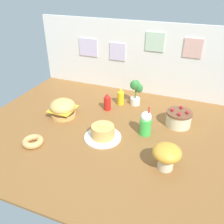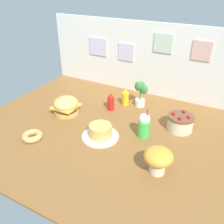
{
  "view_description": "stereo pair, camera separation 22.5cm",
  "coord_description": "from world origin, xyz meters",
  "px_view_note": "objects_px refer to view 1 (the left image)",
  "views": [
    {
      "loc": [
        0.76,
        -1.71,
        1.28
      ],
      "look_at": [
        0.04,
        0.1,
        0.15
      ],
      "focal_mm": 38.76,
      "sensor_mm": 36.0,
      "label": 1
    },
    {
      "loc": [
        0.97,
        -1.62,
        1.28
      ],
      "look_at": [
        0.04,
        0.1,
        0.15
      ],
      "focal_mm": 38.76,
      "sensor_mm": 36.0,
      "label": 2
    }
  ],
  "objects_px": {
    "layer_cake": "(179,118)",
    "cream_soda_cup": "(146,123)",
    "mushroom_stool": "(167,155)",
    "ketchup_bottle": "(107,102)",
    "donut_pink_glaze": "(33,141)",
    "mustard_bottle": "(121,97)",
    "pancake_stack": "(103,133)",
    "potted_plant": "(136,91)",
    "burger": "(63,108)"
  },
  "relations": [
    {
      "from": "burger",
      "to": "mustard_bottle",
      "type": "distance_m",
      "value": 0.65
    },
    {
      "from": "ketchup_bottle",
      "to": "mustard_bottle",
      "type": "height_order",
      "value": "same"
    },
    {
      "from": "burger",
      "to": "ketchup_bottle",
      "type": "relative_size",
      "value": 1.33
    },
    {
      "from": "pancake_stack",
      "to": "mushroom_stool",
      "type": "distance_m",
      "value": 0.62
    },
    {
      "from": "mustard_bottle",
      "to": "mushroom_stool",
      "type": "relative_size",
      "value": 0.91
    },
    {
      "from": "donut_pink_glaze",
      "to": "cream_soda_cup",
      "type": "bearing_deg",
      "value": 30.5
    },
    {
      "from": "cream_soda_cup",
      "to": "ketchup_bottle",
      "type": "bearing_deg",
      "value": 149.12
    },
    {
      "from": "pancake_stack",
      "to": "cream_soda_cup",
      "type": "relative_size",
      "value": 1.13
    },
    {
      "from": "mustard_bottle",
      "to": "donut_pink_glaze",
      "type": "bearing_deg",
      "value": -114.86
    },
    {
      "from": "ketchup_bottle",
      "to": "donut_pink_glaze",
      "type": "xyz_separation_m",
      "value": [
        -0.36,
        -0.8,
        -0.06
      ]
    },
    {
      "from": "potted_plant",
      "to": "layer_cake",
      "type": "bearing_deg",
      "value": -27.12
    },
    {
      "from": "potted_plant",
      "to": "mushroom_stool",
      "type": "xyz_separation_m",
      "value": [
        0.51,
        -0.9,
        -0.03
      ]
    },
    {
      "from": "donut_pink_glaze",
      "to": "mushroom_stool",
      "type": "bearing_deg",
      "value": 6.49
    },
    {
      "from": "burger",
      "to": "potted_plant",
      "type": "xyz_separation_m",
      "value": [
        0.61,
        0.52,
        0.07
      ]
    },
    {
      "from": "ketchup_bottle",
      "to": "cream_soda_cup",
      "type": "height_order",
      "value": "cream_soda_cup"
    },
    {
      "from": "pancake_stack",
      "to": "cream_soda_cup",
      "type": "bearing_deg",
      "value": 30.44
    },
    {
      "from": "mustard_bottle",
      "to": "burger",
      "type": "bearing_deg",
      "value": -134.76
    },
    {
      "from": "ketchup_bottle",
      "to": "mushroom_stool",
      "type": "xyz_separation_m",
      "value": [
        0.75,
        -0.67,
        0.04
      ]
    },
    {
      "from": "pancake_stack",
      "to": "mustard_bottle",
      "type": "bearing_deg",
      "value": 96.17
    },
    {
      "from": "cream_soda_cup",
      "to": "mushroom_stool",
      "type": "height_order",
      "value": "cream_soda_cup"
    },
    {
      "from": "layer_cake",
      "to": "mushroom_stool",
      "type": "relative_size",
      "value": 1.13
    },
    {
      "from": "donut_pink_glaze",
      "to": "ketchup_bottle",
      "type": "bearing_deg",
      "value": 65.67
    },
    {
      "from": "pancake_stack",
      "to": "ketchup_bottle",
      "type": "bearing_deg",
      "value": 108.06
    },
    {
      "from": "pancake_stack",
      "to": "cream_soda_cup",
      "type": "height_order",
      "value": "cream_soda_cup"
    },
    {
      "from": "pancake_stack",
      "to": "mustard_bottle",
      "type": "relative_size",
      "value": 1.7
    },
    {
      "from": "pancake_stack",
      "to": "potted_plant",
      "type": "height_order",
      "value": "potted_plant"
    },
    {
      "from": "pancake_stack",
      "to": "donut_pink_glaze",
      "type": "height_order",
      "value": "pancake_stack"
    },
    {
      "from": "ketchup_bottle",
      "to": "cream_soda_cup",
      "type": "distance_m",
      "value": 0.58
    },
    {
      "from": "ketchup_bottle",
      "to": "mushroom_stool",
      "type": "relative_size",
      "value": 0.91
    },
    {
      "from": "ketchup_bottle",
      "to": "mustard_bottle",
      "type": "relative_size",
      "value": 1.0
    },
    {
      "from": "mustard_bottle",
      "to": "mushroom_stool",
      "type": "bearing_deg",
      "value": -51.87
    },
    {
      "from": "mushroom_stool",
      "to": "mustard_bottle",
      "type": "bearing_deg",
      "value": 128.13
    },
    {
      "from": "layer_cake",
      "to": "ketchup_bottle",
      "type": "height_order",
      "value": "ketchup_bottle"
    },
    {
      "from": "layer_cake",
      "to": "cream_soda_cup",
      "type": "distance_m",
      "value": 0.37
    },
    {
      "from": "mustard_bottle",
      "to": "cream_soda_cup",
      "type": "distance_m",
      "value": 0.62
    },
    {
      "from": "cream_soda_cup",
      "to": "mushroom_stool",
      "type": "relative_size",
      "value": 1.36
    },
    {
      "from": "pancake_stack",
      "to": "donut_pink_glaze",
      "type": "distance_m",
      "value": 0.61
    },
    {
      "from": "mustard_bottle",
      "to": "pancake_stack",
      "type": "bearing_deg",
      "value": -83.83
    },
    {
      "from": "cream_soda_cup",
      "to": "donut_pink_glaze",
      "type": "distance_m",
      "value": 1.0
    },
    {
      "from": "cream_soda_cup",
      "to": "potted_plant",
      "type": "relative_size",
      "value": 0.98
    },
    {
      "from": "layer_cake",
      "to": "pancake_stack",
      "type": "bearing_deg",
      "value": -142.29
    },
    {
      "from": "burger",
      "to": "cream_soda_cup",
      "type": "bearing_deg",
      "value": -0.27
    },
    {
      "from": "donut_pink_glaze",
      "to": "potted_plant",
      "type": "relative_size",
      "value": 0.61
    },
    {
      "from": "layer_cake",
      "to": "mushroom_stool",
      "type": "distance_m",
      "value": 0.64
    },
    {
      "from": "cream_soda_cup",
      "to": "mushroom_stool",
      "type": "xyz_separation_m",
      "value": [
        0.26,
        -0.38,
        0.01
      ]
    },
    {
      "from": "burger",
      "to": "pancake_stack",
      "type": "height_order",
      "value": "burger"
    },
    {
      "from": "layer_cake",
      "to": "ketchup_bottle",
      "type": "bearing_deg",
      "value": 177.49
    },
    {
      "from": "burger",
      "to": "mustard_bottle",
      "type": "xyz_separation_m",
      "value": [
        0.46,
        0.46,
        0.0
      ]
    },
    {
      "from": "mustard_bottle",
      "to": "mushroom_stool",
      "type": "xyz_separation_m",
      "value": [
        0.66,
        -0.84,
        0.04
      ]
    },
    {
      "from": "mustard_bottle",
      "to": "potted_plant",
      "type": "xyz_separation_m",
      "value": [
        0.16,
        0.06,
        0.07
      ]
    }
  ]
}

